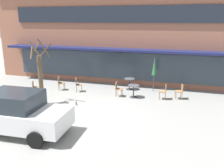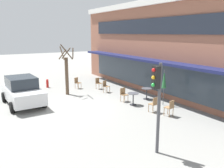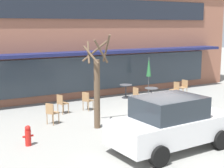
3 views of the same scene
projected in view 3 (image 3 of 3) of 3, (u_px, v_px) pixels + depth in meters
name	position (u px, v px, depth m)	size (l,w,h in m)	color
ground_plane	(163.00, 122.00, 14.38)	(80.00, 80.00, 0.00)	gray
building_facade	(68.00, 35.00, 22.30)	(19.73, 9.10, 6.77)	#935B47
cafe_table_near_wall	(151.00, 93.00, 17.96)	(0.70, 0.70, 0.76)	#333338
cafe_table_streetside	(126.00, 89.00, 18.98)	(0.70, 0.70, 0.76)	#333338
patio_umbrella_green_folded	(149.00, 67.00, 19.62)	(0.28, 0.28, 2.20)	#4C4C51
cafe_chair_0	(184.00, 86.00, 19.72)	(0.47, 0.47, 0.89)	#9E754C
cafe_chair_1	(175.00, 89.00, 18.99)	(0.44, 0.44, 0.89)	#9E754C
cafe_chair_2	(62.00, 102.00, 15.61)	(0.50, 0.50, 0.89)	#9E754C
cafe_chair_3	(137.00, 94.00, 17.42)	(0.43, 0.43, 0.89)	#9E754C
cafe_chair_4	(87.00, 100.00, 16.21)	(0.53, 0.53, 0.89)	#9E754C
cafe_chair_5	(51.00, 112.00, 13.93)	(0.54, 0.54, 0.89)	#9E754C
parked_sedan	(171.00, 123.00, 11.09)	(4.28, 2.18, 1.76)	silver
street_tree	(97.00, 86.00, 13.27)	(1.17, 1.18, 3.67)	brown
fire_hydrant	(28.00, 136.00, 11.48)	(0.36, 0.20, 0.71)	red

